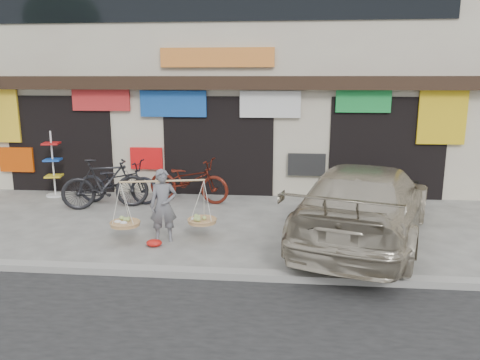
# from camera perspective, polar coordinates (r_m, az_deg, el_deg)

# --- Properties ---
(ground) EXTENTS (70.00, 70.00, 0.00)m
(ground) POSITION_cam_1_polar(r_m,az_deg,el_deg) (9.75, -5.50, -6.75)
(ground) COLOR gray
(ground) RESTS_ON ground
(kerb) EXTENTS (70.00, 0.25, 0.12)m
(kerb) POSITION_cam_1_polar(r_m,az_deg,el_deg) (7.90, -8.31, -11.03)
(kerb) COLOR gray
(kerb) RESTS_ON ground
(shophouse_block) EXTENTS (14.00, 6.32, 7.00)m
(shophouse_block) POSITION_cam_1_polar(r_m,az_deg,el_deg) (15.56, -1.18, 13.34)
(shophouse_block) COLOR beige
(shophouse_block) RESTS_ON ground
(street_vendor) EXTENTS (2.03, 0.89, 1.45)m
(street_vendor) POSITION_cam_1_polar(r_m,az_deg,el_deg) (9.32, -9.31, -3.50)
(street_vendor) COLOR slate
(street_vendor) RESTS_ON ground
(bike_0) EXTENTS (2.19, 0.89, 1.13)m
(bike_0) POSITION_cam_1_polar(r_m,az_deg,el_deg) (12.41, -14.66, -0.23)
(bike_0) COLOR black
(bike_0) RESTS_ON ground
(bike_1) EXTENTS (2.17, 1.27, 1.26)m
(bike_1) POSITION_cam_1_polar(r_m,az_deg,el_deg) (11.99, -16.11, -0.42)
(bike_1) COLOR black
(bike_1) RESTS_ON ground
(bike_2) EXTENTS (2.31, 1.21, 1.16)m
(bike_2) POSITION_cam_1_polar(r_m,az_deg,el_deg) (12.21, -6.29, -0.02)
(bike_2) COLOR #53180E
(bike_2) RESTS_ON ground
(suv) EXTENTS (3.72, 5.74, 1.55)m
(suv) POSITION_cam_1_polar(r_m,az_deg,el_deg) (9.50, 15.04, -2.75)
(suv) COLOR #B5A991
(suv) RESTS_ON ground
(display_rack) EXTENTS (0.50, 0.50, 1.79)m
(display_rack) POSITION_cam_1_polar(r_m,az_deg,el_deg) (13.70, -21.78, 1.12)
(display_rack) COLOR silver
(display_rack) RESTS_ON ground
(red_bag) EXTENTS (0.31, 0.25, 0.14)m
(red_bag) POSITION_cam_1_polar(r_m,az_deg,el_deg) (9.23, -10.42, -7.56)
(red_bag) COLOR red
(red_bag) RESTS_ON ground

